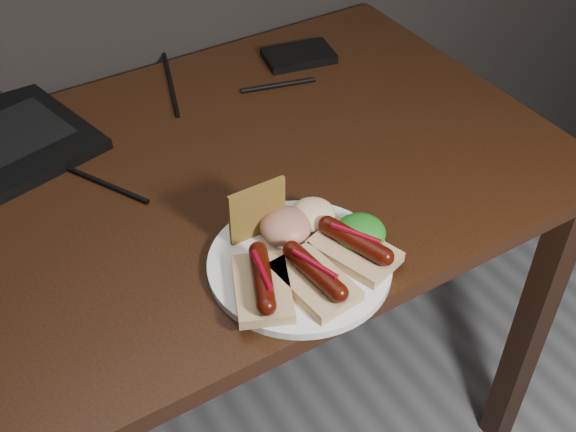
{
  "coord_description": "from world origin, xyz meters",
  "views": [
    {
      "loc": [
        -0.21,
        0.57,
        1.45
      ],
      "look_at": [
        0.15,
        1.17,
        0.82
      ],
      "focal_mm": 45.0,
      "sensor_mm": 36.0,
      "label": 1
    }
  ],
  "objects": [
    {
      "name": "coleslaw_mound",
      "position": [
        0.21,
        1.19,
        0.78
      ],
      "size": [
        0.06,
        0.06,
        0.04
      ],
      "primitive_type": "ellipsoid",
      "color": "silver",
      "rests_on": "plate"
    },
    {
      "name": "salsa_mound",
      "position": [
        0.16,
        1.19,
        0.78
      ],
      "size": [
        0.07,
        0.07,
        0.04
      ],
      "primitive_type": "ellipsoid",
      "color": "maroon",
      "rests_on": "plate"
    },
    {
      "name": "hard_drive",
      "position": [
        0.45,
        1.6,
        0.76
      ],
      "size": [
        0.14,
        0.11,
        0.02
      ],
      "primitive_type": "cube",
      "rotation": [
        0.0,
        0.0,
        -0.2
      ],
      "color": "black",
      "rests_on": "desk"
    },
    {
      "name": "plate",
      "position": [
        0.15,
        1.14,
        0.76
      ],
      "size": [
        0.32,
        0.32,
        0.01
      ],
      "primitive_type": "cylinder",
      "rotation": [
        0.0,
        0.0,
        0.38
      ],
      "color": "white",
      "rests_on": "desk"
    },
    {
      "name": "bread_sausage_center",
      "position": [
        0.15,
        1.09,
        0.78
      ],
      "size": [
        0.08,
        0.12,
        0.04
      ],
      "color": "#DBB581",
      "rests_on": "plate"
    },
    {
      "name": "salad_greens",
      "position": [
        0.24,
        1.12,
        0.78
      ],
      "size": [
        0.07,
        0.07,
        0.04
      ],
      "primitive_type": "ellipsoid",
      "color": "#195E12",
      "rests_on": "plate"
    },
    {
      "name": "bread_sausage_left",
      "position": [
        0.08,
        1.11,
        0.78
      ],
      "size": [
        0.11,
        0.13,
        0.04
      ],
      "color": "#DBB581",
      "rests_on": "plate"
    },
    {
      "name": "bread_sausage_right",
      "position": [
        0.22,
        1.11,
        0.78
      ],
      "size": [
        0.1,
        0.13,
        0.04
      ],
      "color": "#DBB581",
      "rests_on": "plate"
    },
    {
      "name": "desk",
      "position": [
        0.0,
        1.38,
        0.66
      ],
      "size": [
        1.4,
        0.7,
        0.75
      ],
      "color": "black",
      "rests_on": "ground"
    },
    {
      "name": "desk_cables",
      "position": [
        0.01,
        1.53,
        0.75
      ],
      "size": [
        0.9,
        0.39,
        0.01
      ],
      "color": "black",
      "rests_on": "desk"
    },
    {
      "name": "crispbread",
      "position": [
        0.13,
        1.21,
        0.8
      ],
      "size": [
        0.09,
        0.01,
        0.08
      ],
      "primitive_type": "cube",
      "color": "olive",
      "rests_on": "plate"
    }
  ]
}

